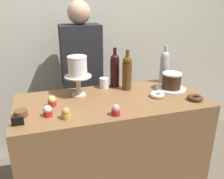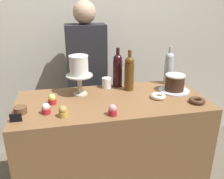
# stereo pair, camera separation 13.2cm
# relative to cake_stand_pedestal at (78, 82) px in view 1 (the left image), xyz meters

# --- Properties ---
(back_wall) EXTENTS (6.00, 0.05, 2.60)m
(back_wall) POSITION_rel_cake_stand_pedestal_xyz_m (0.22, 0.74, 0.27)
(back_wall) COLOR beige
(back_wall) RESTS_ON ground_plane
(display_counter) EXTENTS (1.39, 0.64, 0.92)m
(display_counter) POSITION_rel_cake_stand_pedestal_xyz_m (0.22, -0.15, -0.57)
(display_counter) COLOR brown
(display_counter) RESTS_ON ground_plane
(cake_stand_pedestal) EXTENTS (0.20, 0.20, 0.16)m
(cake_stand_pedestal) POSITION_rel_cake_stand_pedestal_xyz_m (0.00, 0.00, 0.00)
(cake_stand_pedestal) COLOR beige
(cake_stand_pedestal) RESTS_ON display_counter
(white_layer_cake) EXTENTS (0.14, 0.14, 0.15)m
(white_layer_cake) POSITION_rel_cake_stand_pedestal_xyz_m (0.00, 0.00, 0.13)
(white_layer_cake) COLOR white
(white_layer_cake) RESTS_ON cake_stand_pedestal
(silver_serving_platter) EXTENTS (0.24, 0.24, 0.01)m
(silver_serving_platter) POSITION_rel_cake_stand_pedestal_xyz_m (0.74, -0.09, -0.10)
(silver_serving_platter) COLOR silver
(silver_serving_platter) RESTS_ON display_counter
(chocolate_round_cake) EXTENTS (0.15, 0.15, 0.13)m
(chocolate_round_cake) POSITION_rel_cake_stand_pedestal_xyz_m (0.74, -0.09, -0.03)
(chocolate_round_cake) COLOR #3D2619
(chocolate_round_cake) RESTS_ON silver_serving_platter
(wine_bottle_clear) EXTENTS (0.08, 0.08, 0.33)m
(wine_bottle_clear) POSITION_rel_cake_stand_pedestal_xyz_m (0.76, 0.09, 0.04)
(wine_bottle_clear) COLOR #B2BCC1
(wine_bottle_clear) RESTS_ON display_counter
(wine_bottle_dark_red) EXTENTS (0.08, 0.08, 0.33)m
(wine_bottle_dark_red) POSITION_rel_cake_stand_pedestal_xyz_m (0.32, 0.12, 0.04)
(wine_bottle_dark_red) COLOR black
(wine_bottle_dark_red) RESTS_ON display_counter
(wine_bottle_amber) EXTENTS (0.08, 0.08, 0.33)m
(wine_bottle_amber) POSITION_rel_cake_stand_pedestal_xyz_m (0.39, 0.02, 0.04)
(wine_bottle_amber) COLOR #5B3814
(wine_bottle_amber) RESTS_ON display_counter
(cupcake_strawberry) EXTENTS (0.06, 0.06, 0.07)m
(cupcake_strawberry) POSITION_rel_cake_stand_pedestal_xyz_m (0.17, -0.39, -0.07)
(cupcake_strawberry) COLOR red
(cupcake_strawberry) RESTS_ON display_counter
(cupcake_caramel) EXTENTS (0.06, 0.06, 0.07)m
(cupcake_caramel) POSITION_rel_cake_stand_pedestal_xyz_m (-0.14, -0.35, -0.07)
(cupcake_caramel) COLOR gold
(cupcake_caramel) RESTS_ON display_counter
(cupcake_lemon) EXTENTS (0.06, 0.06, 0.07)m
(cupcake_lemon) POSITION_rel_cake_stand_pedestal_xyz_m (-0.21, -0.13, -0.07)
(cupcake_lemon) COLOR red
(cupcake_lemon) RESTS_ON display_counter
(cupcake_vanilla) EXTENTS (0.06, 0.06, 0.07)m
(cupcake_vanilla) POSITION_rel_cake_stand_pedestal_xyz_m (-0.24, -0.28, -0.07)
(cupcake_vanilla) COLOR red
(cupcake_vanilla) RESTS_ON display_counter
(donut_chocolate) EXTENTS (0.11, 0.11, 0.03)m
(donut_chocolate) POSITION_rel_cake_stand_pedestal_xyz_m (0.80, -0.33, -0.09)
(donut_chocolate) COLOR #472D1E
(donut_chocolate) RESTS_ON display_counter
(donut_sugar) EXTENTS (0.11, 0.11, 0.03)m
(donut_sugar) POSITION_rel_cake_stand_pedestal_xyz_m (0.56, -0.19, -0.09)
(donut_sugar) COLOR silver
(donut_sugar) RESTS_ON display_counter
(cookie_stack) EXTENTS (0.08, 0.08, 0.04)m
(cookie_stack) POSITION_rel_cake_stand_pedestal_xyz_m (-0.41, -0.24, -0.08)
(cookie_stack) COLOR brown
(cookie_stack) RESTS_ON display_counter
(price_sign_chalkboard) EXTENTS (0.07, 0.01, 0.05)m
(price_sign_chalkboard) POSITION_rel_cake_stand_pedestal_xyz_m (-0.42, -0.35, -0.08)
(price_sign_chalkboard) COLOR black
(price_sign_chalkboard) RESTS_ON display_counter
(coffee_cup_ceramic) EXTENTS (0.08, 0.08, 0.08)m
(coffee_cup_ceramic) POSITION_rel_cake_stand_pedestal_xyz_m (0.23, 0.10, -0.06)
(coffee_cup_ceramic) COLOR white
(coffee_cup_ceramic) RESTS_ON display_counter
(barista_figure) EXTENTS (0.36, 0.22, 1.60)m
(barista_figure) POSITION_rel_cake_stand_pedestal_xyz_m (0.10, 0.44, -0.19)
(barista_figure) COLOR black
(barista_figure) RESTS_ON ground_plane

